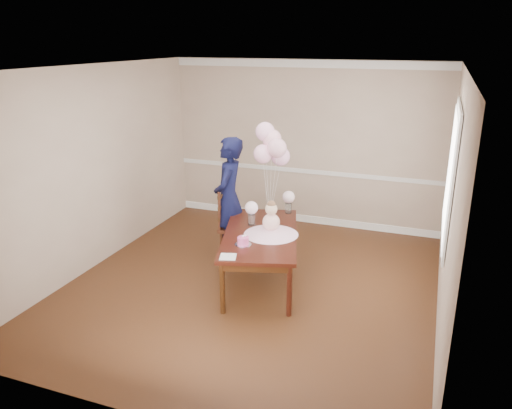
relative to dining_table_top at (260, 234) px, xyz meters
name	(u,v)px	position (x,y,z in m)	size (l,w,h in m)	color
floor	(251,285)	(-0.07, -0.16, -0.65)	(4.50, 5.00, 0.00)	#321A0C
ceiling	(251,68)	(-0.07, -0.16, 2.05)	(4.50, 5.00, 0.02)	white
wall_back	(305,144)	(-0.07, 2.34, 0.70)	(4.50, 0.02, 2.70)	tan
wall_front	(133,271)	(-0.07, -2.66, 0.70)	(4.50, 0.02, 2.70)	tan
wall_left	(95,168)	(-2.32, -0.16, 0.70)	(0.02, 5.00, 2.70)	tan
wall_right	(451,205)	(2.18, -0.16, 0.70)	(0.02, 5.00, 2.70)	tan
chair_rail_trim	(304,171)	(-0.07, 2.33, 0.25)	(4.50, 0.02, 0.07)	silver
crown_molding	(307,64)	(-0.07, 2.33, 1.98)	(4.50, 0.02, 0.12)	silver
baseboard_trim	(302,218)	(-0.07, 2.33, -0.59)	(4.50, 0.02, 0.12)	white
window_frame	(451,175)	(2.16, 0.34, 0.90)	(0.02, 1.66, 1.56)	white
window_blinds	(450,174)	(2.14, 0.34, 0.90)	(0.01, 1.50, 1.40)	white
dining_table_top	(260,234)	(0.00, 0.00, 0.00)	(0.90, 1.81, 0.05)	black
table_apron	(260,239)	(0.00, 0.00, -0.07)	(0.81, 1.72, 0.09)	black
table_leg_fl	(222,288)	(-0.13, -0.90, -0.34)	(0.06, 0.06, 0.63)	black
table_leg_fr	(289,291)	(0.59, -0.69, -0.34)	(0.06, 0.06, 0.63)	black
table_leg_bl	(238,234)	(-0.59, 0.69, -0.34)	(0.06, 0.06, 0.63)	black
table_leg_br	(290,235)	(0.13, 0.90, -0.34)	(0.06, 0.06, 0.63)	black
baby_skirt	(271,231)	(0.14, -0.01, 0.07)	(0.69, 0.69, 0.09)	#F0B1CD
baby_torso	(271,222)	(0.14, -0.01, 0.19)	(0.22, 0.22, 0.22)	#FFA1C1
baby_head	(271,209)	(0.14, -0.01, 0.36)	(0.15, 0.15, 0.15)	beige
baby_hair	(271,205)	(0.14, -0.01, 0.41)	(0.11, 0.11, 0.11)	brown
cake_platter	(243,244)	(-0.06, -0.44, 0.03)	(0.20, 0.20, 0.01)	silver
birthday_cake	(243,241)	(-0.06, -0.44, 0.07)	(0.14, 0.14, 0.09)	#D74489
cake_flower_a	(243,236)	(-0.06, -0.44, 0.13)	(0.03, 0.03, 0.03)	white
cake_flower_b	(245,236)	(-0.04, -0.42, 0.13)	(0.03, 0.03, 0.03)	white
rose_vase_near	(252,220)	(-0.21, 0.22, 0.09)	(0.09, 0.09, 0.14)	white
roses_near	(251,208)	(-0.21, 0.22, 0.26)	(0.17, 0.17, 0.17)	white
rose_vase_far	(288,208)	(0.12, 0.83, 0.09)	(0.09, 0.09, 0.14)	silver
roses_far	(289,197)	(0.12, 0.83, 0.26)	(0.17, 0.17, 0.17)	#FFD5DE
napkin	(228,257)	(-0.09, -0.82, 0.03)	(0.18, 0.18, 0.01)	silver
balloon_weight	(269,219)	(-0.05, 0.50, 0.03)	(0.04, 0.04, 0.02)	white
balloon_a	(263,154)	(-0.14, 0.48, 0.93)	(0.25, 0.25, 0.25)	#FEB3D2
balloon_b	(277,148)	(0.05, 0.48, 1.02)	(0.25, 0.25, 0.25)	#EBA7BC
balloon_c	(272,139)	(-0.06, 0.59, 1.11)	(0.25, 0.25, 0.25)	#FBB1C3
balloon_d	(265,132)	(-0.15, 0.59, 1.20)	(0.25, 0.25, 0.25)	#FFB4D7
balloon_e	(281,156)	(0.06, 0.61, 0.88)	(0.25, 0.25, 0.25)	#EAA6CA
balloon_ribbon_a	(266,192)	(-0.09, 0.49, 0.41)	(0.00, 0.00, 0.76)	white
balloon_ribbon_b	(273,189)	(0.00, 0.49, 0.46)	(0.00, 0.00, 0.85)	silver
balloon_ribbon_c	(271,184)	(-0.05, 0.55, 0.50)	(0.00, 0.00, 0.94)	white
balloon_ribbon_d	(267,181)	(-0.10, 0.54, 0.55)	(0.00, 0.00, 1.03)	silver
balloon_ribbon_e	(275,193)	(0.00, 0.56, 0.39)	(0.00, 0.00, 0.71)	silver
dining_chair_seat	(238,229)	(-0.54, 0.57, -0.21)	(0.44, 0.44, 0.05)	#3A190F
chair_leg_fl	(221,246)	(-0.73, 0.40, -0.44)	(0.04, 0.04, 0.43)	#351A0E
chair_leg_fr	(244,251)	(-0.37, 0.38, -0.44)	(0.04, 0.04, 0.43)	#37190F
chair_leg_bl	(233,238)	(-0.71, 0.76, -0.44)	(0.04, 0.04, 0.43)	#34120E
chair_leg_br	(255,241)	(-0.35, 0.74, -0.44)	(0.04, 0.04, 0.43)	#3A140F
chair_back_post_l	(219,211)	(-0.75, 0.40, 0.08)	(0.04, 0.04, 0.56)	#391A0F
chair_back_post_r	(231,204)	(-0.73, 0.76, 0.08)	(0.04, 0.04, 0.56)	#39210F
chair_slat_low	(225,215)	(-0.74, 0.58, -0.04)	(0.03, 0.40, 0.05)	#331D0E
chair_slat_mid	(225,205)	(-0.74, 0.58, 0.12)	(0.03, 0.40, 0.05)	#391F0F
chair_slat_top	(225,194)	(-0.74, 0.58, 0.28)	(0.03, 0.40, 0.05)	#331D0E
woman	(229,199)	(-0.69, 0.60, 0.22)	(0.63, 0.42, 1.74)	black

